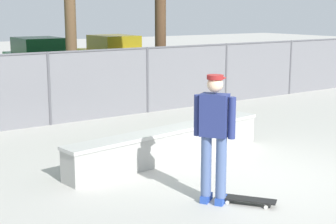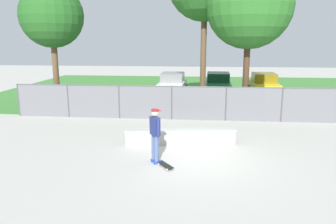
# 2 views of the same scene
# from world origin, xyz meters

# --- Properties ---
(ground_plane) EXTENTS (80.00, 80.00, 0.00)m
(ground_plane) POSITION_xyz_m (0.00, 0.00, 0.00)
(ground_plane) COLOR #ADAAA3
(grass_strip) EXTENTS (31.28, 20.00, 0.02)m
(grass_strip) POSITION_xyz_m (0.00, 15.90, 0.01)
(grass_strip) COLOR #3D7A33
(grass_strip) RESTS_ON ground
(concrete_ledge) EXTENTS (4.37, 1.04, 0.60)m
(concrete_ledge) POSITION_xyz_m (-0.69, 1.56, 0.30)
(concrete_ledge) COLOR #999993
(concrete_ledge) RESTS_ON ground
(skateboarder) EXTENTS (0.42, 0.52, 1.84)m
(skateboarder) POSITION_xyz_m (-1.40, -0.56, 1.03)
(skateboarder) COLOR #2647A5
(skateboarder) RESTS_ON ground
(skateboard) EXTENTS (0.64, 0.76, 0.09)m
(skateboard) POSITION_xyz_m (-1.04, -0.88, 0.07)
(skateboard) COLOR black
(skateboard) RESTS_ON ground
(chainlink_fence) EXTENTS (19.35, 0.07, 1.75)m
(chainlink_fence) POSITION_xyz_m (0.00, 5.60, 0.95)
(chainlink_fence) COLOR #4C4C51
(chainlink_fence) RESTS_ON ground
(tree_near_left) EXTENTS (3.43, 3.43, 7.02)m
(tree_near_left) POSITION_xyz_m (-8.03, 6.88, 5.27)
(tree_near_left) COLOR brown
(tree_near_left) RESTS_ON ground
(tree_mid) EXTENTS (4.33, 4.33, 7.88)m
(tree_mid) POSITION_xyz_m (2.43, 6.55, 5.70)
(tree_mid) COLOR #47301E
(tree_mid) RESTS_ON ground
(car_white) EXTENTS (2.13, 4.26, 1.66)m
(car_white) POSITION_xyz_m (-1.97, 13.16, 0.84)
(car_white) COLOR silver
(car_white) RESTS_ON ground
(car_green) EXTENTS (2.13, 4.26, 1.66)m
(car_green) POSITION_xyz_m (1.40, 13.58, 0.84)
(car_green) COLOR #1E6638
(car_green) RESTS_ON ground
(car_yellow) EXTENTS (2.13, 4.26, 1.66)m
(car_yellow) POSITION_xyz_m (4.73, 13.54, 0.84)
(car_yellow) COLOR gold
(car_yellow) RESTS_ON ground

